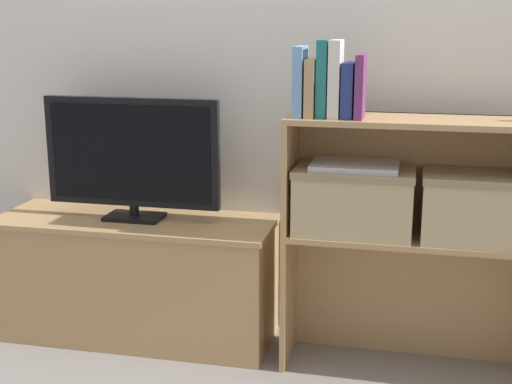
{
  "coord_description": "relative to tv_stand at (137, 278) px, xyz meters",
  "views": [
    {
      "loc": [
        0.56,
        -2.32,
        1.26
      ],
      "look_at": [
        0.0,
        0.14,
        0.64
      ],
      "focal_mm": 50.0,
      "sensor_mm": 36.0,
      "label": 1
    }
  ],
  "objects": [
    {
      "name": "ground_plane",
      "position": [
        0.5,
        -0.19,
        -0.25
      ],
      "size": [
        16.0,
        16.0,
        0.0
      ],
      "primitive_type": "plane",
      "color": "gray"
    },
    {
      "name": "wall_back",
      "position": [
        0.5,
        0.22,
        0.95
      ],
      "size": [
        10.0,
        0.05,
        2.4
      ],
      "color": "silver",
      "rests_on": "ground_plane"
    },
    {
      "name": "tv_stand",
      "position": [
        0.0,
        0.0,
        0.0
      ],
      "size": [
        1.1,
        0.4,
        0.49
      ],
      "color": "tan",
      "rests_on": "ground_plane"
    },
    {
      "name": "tv",
      "position": [
        0.0,
        -0.0,
        0.5
      ],
      "size": [
        0.69,
        0.14,
        0.47
      ],
      "color": "black",
      "rests_on": "tv_stand"
    },
    {
      "name": "bookshelf_lower_tier",
      "position": [
        1.08,
        0.01,
        0.07
      ],
      "size": [
        0.92,
        0.28,
        0.51
      ],
      "color": "tan",
      "rests_on": "ground_plane"
    },
    {
      "name": "bookshelf_upper_tier",
      "position": [
        1.08,
        0.01,
        0.53
      ],
      "size": [
        0.92,
        0.28,
        0.41
      ],
      "color": "tan",
      "rests_on": "bookshelf_lower_tier"
    },
    {
      "name": "book_skyblue",
      "position": [
        0.66,
        -0.09,
        0.8
      ],
      "size": [
        0.03,
        0.14,
        0.24
      ],
      "color": "#709ECC",
      "rests_on": "bookshelf_upper_tier"
    },
    {
      "name": "book_tan",
      "position": [
        0.7,
        -0.09,
        0.78
      ],
      "size": [
        0.03,
        0.15,
        0.2
      ],
      "color": "tan",
      "rests_on": "bookshelf_upper_tier"
    },
    {
      "name": "book_teal",
      "position": [
        0.74,
        -0.09,
        0.81
      ],
      "size": [
        0.04,
        0.12,
        0.26
      ],
      "color": "#1E7075",
      "rests_on": "bookshelf_upper_tier"
    },
    {
      "name": "book_ivory",
      "position": [
        0.78,
        -0.09,
        0.81
      ],
      "size": [
        0.04,
        0.13,
        0.26
      ],
      "color": "silver",
      "rests_on": "bookshelf_upper_tier"
    },
    {
      "name": "book_navy",
      "position": [
        0.83,
        -0.09,
        0.77
      ],
      "size": [
        0.04,
        0.13,
        0.19
      ],
      "color": "navy",
      "rests_on": "bookshelf_upper_tier"
    },
    {
      "name": "book_plum",
      "position": [
        0.87,
        -0.09,
        0.79
      ],
      "size": [
        0.03,
        0.15,
        0.21
      ],
      "color": "#6B2D66",
      "rests_on": "bookshelf_upper_tier"
    },
    {
      "name": "storage_basket_left",
      "position": [
        0.86,
        -0.06,
        0.39
      ],
      "size": [
        0.42,
        0.25,
        0.23
      ],
      "color": "tan",
      "rests_on": "bookshelf_lower_tier"
    },
    {
      "name": "storage_basket_right",
      "position": [
        1.3,
        -0.06,
        0.39
      ],
      "size": [
        0.42,
        0.25,
        0.23
      ],
      "color": "tan",
      "rests_on": "bookshelf_lower_tier"
    },
    {
      "name": "laptop",
      "position": [
        0.86,
        -0.06,
        0.51
      ],
      "size": [
        0.3,
        0.21,
        0.02
      ],
      "color": "#BCBCC1",
      "rests_on": "storage_basket_left"
    }
  ]
}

